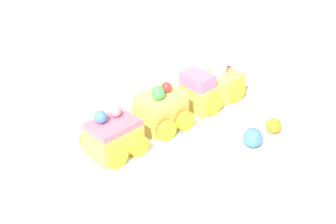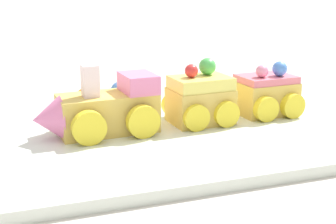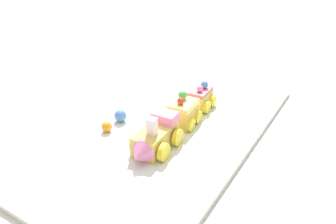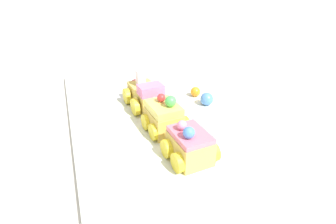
% 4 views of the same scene
% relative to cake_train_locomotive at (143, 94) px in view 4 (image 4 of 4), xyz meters
% --- Properties ---
extents(ground_plane, '(10.00, 10.00, 0.00)m').
position_rel_cake_train_locomotive_xyz_m(ground_plane, '(-0.09, -0.00, -0.04)').
color(ground_plane, beige).
extents(display_board, '(0.70, 0.33, 0.01)m').
position_rel_cake_train_locomotive_xyz_m(display_board, '(-0.09, -0.00, -0.03)').
color(display_board, silver).
rests_on(display_board, ground_plane).
extents(cake_train_locomotive, '(0.14, 0.08, 0.08)m').
position_rel_cake_train_locomotive_xyz_m(cake_train_locomotive, '(0.00, 0.00, 0.00)').
color(cake_train_locomotive, '#E0BC56').
rests_on(cake_train_locomotive, display_board).
extents(cake_car_lemon, '(0.07, 0.08, 0.08)m').
position_rel_cake_train_locomotive_xyz_m(cake_car_lemon, '(-0.12, -0.01, 0.00)').
color(cake_car_lemon, '#E0BC56').
rests_on(cake_car_lemon, display_board).
extents(cake_car_strawberry, '(0.07, 0.08, 0.07)m').
position_rel_cake_train_locomotive_xyz_m(cake_car_strawberry, '(-0.21, -0.01, -0.00)').
color(cake_car_strawberry, '#E0BC56').
rests_on(cake_car_strawberry, display_board).
extents(gumball_orange, '(0.02, 0.02, 0.02)m').
position_rel_cake_train_locomotive_xyz_m(gumball_orange, '(-0.00, -0.13, -0.01)').
color(gumball_orange, orange).
rests_on(gumball_orange, display_board).
extents(gumball_blue, '(0.03, 0.03, 0.03)m').
position_rel_cake_train_locomotive_xyz_m(gumball_blue, '(-0.05, -0.13, -0.01)').
color(gumball_blue, '#4C84E0').
rests_on(gumball_blue, display_board).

